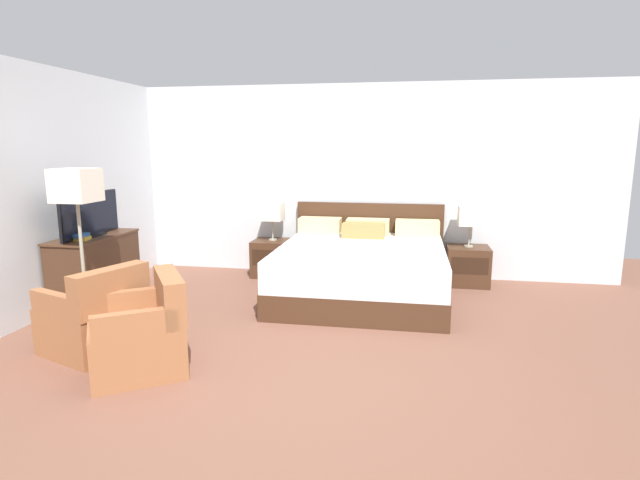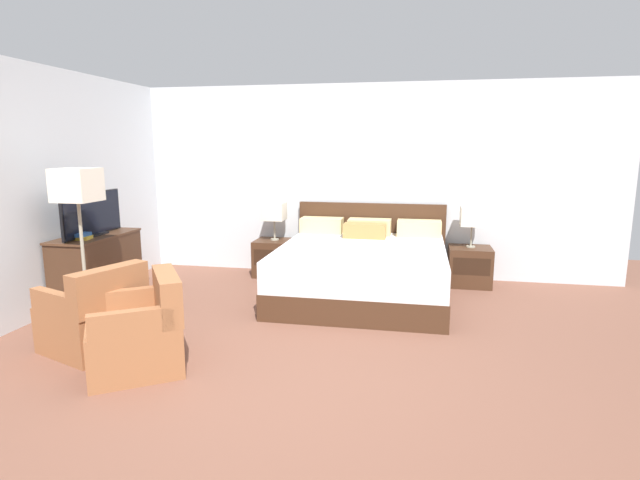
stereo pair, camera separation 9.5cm
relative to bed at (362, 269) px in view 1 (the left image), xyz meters
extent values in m
plane|color=brown|center=(-0.27, -2.35, -0.33)|extent=(10.16, 10.16, 0.00)
cube|color=silver|center=(-0.27, 1.06, 0.95)|extent=(6.98, 0.06, 2.56)
cube|color=silver|center=(-3.19, -0.96, 0.95)|extent=(0.06, 5.19, 2.56)
cube|color=#422819|center=(0.00, -0.08, -0.19)|extent=(1.89, 2.04, 0.28)
cube|color=silver|center=(0.00, -0.08, 0.12)|extent=(1.87, 2.02, 0.33)
cube|color=#422819|center=(0.00, 0.97, 0.17)|extent=(1.96, 0.05, 1.00)
cube|color=#D6BC7F|center=(-0.64, 0.77, 0.38)|extent=(0.55, 0.28, 0.20)
cube|color=#D6BC7F|center=(0.00, 0.77, 0.38)|extent=(0.55, 0.28, 0.20)
cube|color=#D6BC7F|center=(0.64, 0.77, 0.38)|extent=(0.55, 0.28, 0.20)
cube|color=#A87A42|center=(-0.03, 0.50, 0.37)|extent=(0.53, 0.22, 0.18)
cube|color=#422819|center=(-1.28, 0.74, -0.08)|extent=(0.53, 0.47, 0.49)
cube|color=black|center=(-1.28, 0.51, -0.03)|extent=(0.45, 0.01, 0.22)
cube|color=#422819|center=(1.28, 0.74, -0.08)|extent=(0.53, 0.47, 0.49)
cube|color=black|center=(1.28, 0.51, -0.03)|extent=(0.45, 0.01, 0.22)
cylinder|color=gray|center=(-1.28, 0.74, 0.17)|extent=(0.11, 0.11, 0.02)
cylinder|color=gray|center=(-1.28, 0.74, 0.31)|extent=(0.02, 0.02, 0.26)
cube|color=beige|center=(-1.28, 0.74, 0.56)|extent=(0.29, 0.29, 0.24)
cylinder|color=gray|center=(1.28, 0.74, 0.17)|extent=(0.11, 0.11, 0.02)
cylinder|color=gray|center=(1.28, 0.74, 0.31)|extent=(0.02, 0.02, 0.26)
cube|color=beige|center=(1.28, 0.74, 0.56)|extent=(0.29, 0.29, 0.24)
cube|color=#422819|center=(-2.89, -0.83, 0.06)|extent=(0.47, 1.05, 0.78)
cube|color=#482C1C|center=(-2.89, -0.83, 0.44)|extent=(0.49, 1.08, 0.02)
cube|color=black|center=(-2.89, -0.85, 0.46)|extent=(0.18, 0.30, 0.02)
cube|color=black|center=(-2.89, -0.85, 0.69)|extent=(0.04, 0.97, 0.47)
cube|color=black|center=(-2.87, -0.85, 0.69)|extent=(0.01, 0.95, 0.44)
cube|color=gold|center=(-2.89, -1.10, 0.47)|extent=(0.26, 0.19, 0.04)
cube|color=#234C8E|center=(-2.91, -1.10, 0.50)|extent=(0.24, 0.17, 0.04)
cube|color=#935B38|center=(-2.13, -2.01, -0.13)|extent=(0.87, 0.87, 0.40)
cube|color=#935B38|center=(-1.88, -2.10, 0.25)|extent=(0.39, 0.69, 0.36)
cube|color=#935B38|center=(-2.23, -2.28, 0.16)|extent=(0.62, 0.30, 0.18)
cube|color=#935B38|center=(-2.03, -1.73, 0.16)|extent=(0.62, 0.30, 0.18)
cube|color=#935B38|center=(-1.54, -2.32, -0.13)|extent=(0.94, 0.94, 0.40)
cube|color=#935B38|center=(-1.32, -2.17, 0.25)|extent=(0.51, 0.65, 0.36)
cube|color=#935B38|center=(-1.38, -2.57, 0.16)|extent=(0.57, 0.43, 0.18)
cube|color=#935B38|center=(-1.71, -2.08, 0.16)|extent=(0.57, 0.43, 0.18)
cylinder|color=gray|center=(-2.54, -1.52, -0.32)|extent=(0.28, 0.28, 0.02)
cylinder|color=gray|center=(-2.54, -1.52, 0.30)|extent=(0.03, 0.03, 1.21)
cube|color=beige|center=(-2.54, -1.52, 1.06)|extent=(0.35, 0.35, 0.31)
camera|label=1|loc=(0.52, -5.70, 1.41)|focal=28.00mm
camera|label=2|loc=(0.61, -5.68, 1.41)|focal=28.00mm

